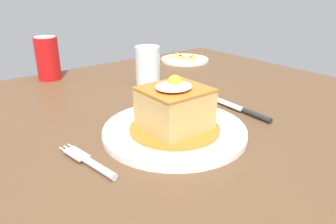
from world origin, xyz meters
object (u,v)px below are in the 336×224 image
Objects in this scene: main_plate at (175,130)px; drinking_glass at (148,68)px; fork at (92,163)px; knife at (248,112)px; side_plate_fries at (185,60)px; soda_can at (48,58)px.

main_plate is 2.59× the size of drinking_glass.
drinking_glass is (0.32, 0.31, 0.04)m from fork.
main_plate reaches higher than knife.
drinking_glass reaches higher than side_plate_fries.
soda_can reaches higher than side_plate_fries.
drinking_glass is at bearing 63.54° from main_plate.
drinking_glass is (0.15, 0.30, 0.04)m from main_plate.
knife is at bearing -115.48° from side_plate_fries.
soda_can is at bearing 76.80° from fork.
drinking_glass reaches higher than fork.
main_plate is 0.19m from knife.
soda_can reaches higher than drinking_glass.
soda_can is at bearing 95.73° from main_plate.
soda_can is 0.47m from side_plate_fries.
side_plate_fries is at bearing 37.54° from fork.
main_plate is 1.92× the size of fork.
fork is 0.54m from soda_can.
drinking_glass is at bearing -47.21° from soda_can.
drinking_glass is (-0.04, 0.32, 0.04)m from knife.
fork is at bearing -142.46° from side_plate_fries.
fork is at bearing -103.20° from soda_can.
soda_can is 0.73× the size of side_plate_fries.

